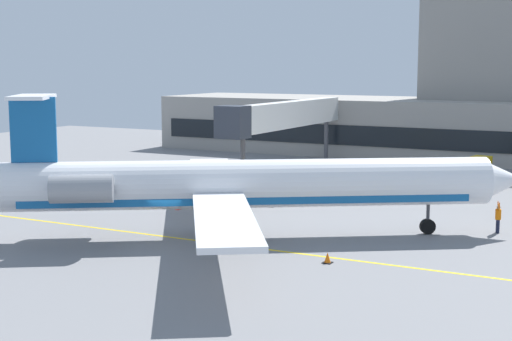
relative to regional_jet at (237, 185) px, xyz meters
The scene contains 9 objects.
ground 5.19m from the regional_jet, 141.14° to the right, with size 120.00×120.00×0.11m.
jet_bridge_west 27.27m from the regional_jet, 110.22° to the left, with size 2.40×22.30×6.58m.
regional_jet is the anchor object (origin of this frame).
pushback_tractor 28.82m from the regional_jet, 74.11° to the left, with size 2.38×3.93×2.14m.
belt_loader 15.44m from the regional_jet, 111.94° to the left, with size 3.52×3.31×2.06m.
marshaller 15.58m from the regional_jet, 32.69° to the left, with size 0.37×0.81×1.86m.
safety_cone_alpha 10.22m from the regional_jet, 104.88° to the left, with size 0.47×0.47×0.55m.
safety_cone_bravo 7.34m from the regional_jet, 134.66° to the left, with size 0.47×0.47×0.55m.
safety_cone_charlie 7.77m from the regional_jet, 22.05° to the right, with size 0.47×0.47×0.55m.
Camera 1 is at (23.96, -34.60, 9.91)m, focal length 53.22 mm.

